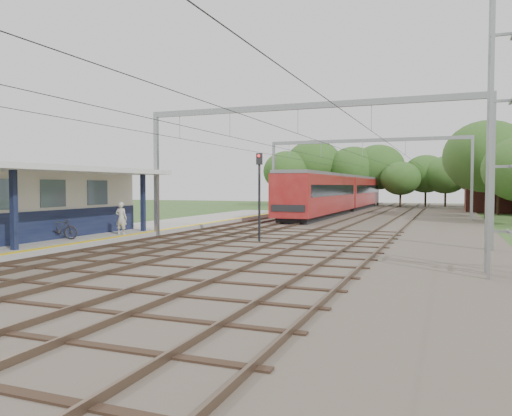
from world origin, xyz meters
The scene contains 11 objects.
ballast_bed centered at (4.00, 30.00, 0.05)m, with size 18.00×90.00×0.10m, color #473D33.
platform centered at (-7.50, 14.00, 0.17)m, with size 5.00×52.00×0.35m, color gray.
yellow_stripe centered at (-5.25, 14.00, 0.35)m, with size 0.45×52.00×0.01m, color yellow.
rail_tracks centered at (1.50, 30.00, 0.18)m, with size 11.80×88.00×0.15m.
catenary_system centered at (3.39, 25.28, 5.51)m, with size 17.22×88.00×7.00m.
tree_band centered at (3.84, 57.12, 4.92)m, with size 31.72×30.88×8.82m.
house_far centered at (16.00, 52.00, 3.23)m, with size 8.00×6.12×8.66m.
person centered at (-5.75, 12.76, 1.21)m, with size 0.63×0.41×1.72m, color beige.
bicycle centered at (-7.03, 9.75, 0.86)m, with size 0.48×1.70×1.02m, color black.
train centered at (-0.50, 44.08, 2.22)m, with size 3.04×37.80×3.98m.
signal_post centered at (1.35, 14.47, 2.91)m, with size 0.35×0.31×4.55m.
Camera 1 is at (10.24, -9.00, 2.91)m, focal length 35.00 mm.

